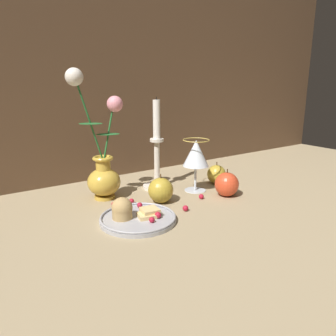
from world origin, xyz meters
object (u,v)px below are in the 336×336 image
(vase, at_px, (102,164))
(plate_with_pastries, at_px, (135,216))
(apple_beside_vase, at_px, (161,190))
(apple_at_table_edge, at_px, (216,174))
(apple_near_glass, at_px, (227,184))
(wine_glass, at_px, (196,155))
(candlestick, at_px, (157,158))

(vase, distance_m, plate_with_pastries, 0.23)
(plate_with_pastries, relative_size, apple_beside_vase, 2.27)
(apple_at_table_edge, bearing_deg, apple_near_glass, -118.76)
(apple_beside_vase, bearing_deg, apple_at_table_edge, 10.01)
(vase, xyz_separation_m, wine_glass, (0.28, -0.10, 0.01))
(apple_beside_vase, xyz_separation_m, apple_near_glass, (0.20, -0.07, 0.00))
(candlestick, distance_m, apple_near_glass, 0.25)
(wine_glass, bearing_deg, candlestick, 132.68)
(wine_glass, distance_m, apple_at_table_edge, 0.14)
(apple_beside_vase, bearing_deg, apple_near_glass, -18.93)
(apple_near_glass, bearing_deg, candlestick, 125.26)
(plate_with_pastries, distance_m, apple_at_table_edge, 0.42)
(apple_at_table_edge, bearing_deg, apple_beside_vase, -169.99)
(apple_beside_vase, bearing_deg, plate_with_pastries, -149.31)
(wine_glass, bearing_deg, apple_near_glass, -63.70)
(apple_beside_vase, bearing_deg, vase, 134.64)
(wine_glass, height_order, apple_beside_vase, wine_glass)
(candlestick, height_order, apple_beside_vase, candlestick)
(candlestick, bearing_deg, plate_with_pastries, -134.44)
(plate_with_pastries, xyz_separation_m, apple_at_table_edge, (0.40, 0.13, 0.02))
(wine_glass, xyz_separation_m, apple_beside_vase, (-0.16, -0.03, -0.08))
(vase, distance_m, apple_at_table_edge, 0.41)
(vase, distance_m, wine_glass, 0.30)
(vase, xyz_separation_m, plate_with_pastries, (-0.00, -0.21, -0.09))
(wine_glass, xyz_separation_m, candlestick, (-0.09, 0.10, -0.02))
(plate_with_pastries, bearing_deg, apple_beside_vase, 30.69)
(vase, height_order, candlestick, vase)
(plate_with_pastries, bearing_deg, apple_at_table_edge, 17.46)
(candlestick, xyz_separation_m, apple_beside_vase, (-0.07, -0.12, -0.07))
(candlestick, relative_size, apple_at_table_edge, 3.88)
(vase, relative_size, apple_at_table_edge, 4.94)
(candlestick, height_order, apple_near_glass, candlestick)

